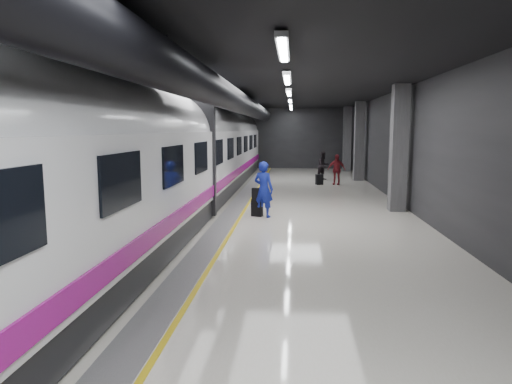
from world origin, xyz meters
name	(u,v)px	position (x,y,z in m)	size (l,w,h in m)	color
ground	(268,219)	(0.00, 0.00, 0.00)	(40.00, 40.00, 0.00)	silver
platform_hall	(262,111)	(-0.29, 0.96, 3.54)	(10.02, 40.02, 4.51)	black
train	(169,156)	(-3.25, 0.00, 2.07)	(3.05, 38.00, 4.05)	black
traveler_main	(264,189)	(-0.18, 0.40, 0.94)	(0.68, 0.45, 1.88)	#1720B1
suitcase_main	(257,208)	(-0.40, 0.51, 0.29)	(0.36, 0.23, 0.59)	black
shoulder_bag	(256,194)	(-0.43, 0.49, 0.78)	(0.29, 0.15, 0.38)	black
traveler_far_a	(323,166)	(2.53, 12.04, 0.84)	(0.81, 0.63, 1.67)	black
traveler_far_b	(336,170)	(3.09, 9.75, 0.81)	(0.95, 0.39, 1.62)	maroon
suitcase_far	(319,179)	(2.19, 9.71, 0.27)	(0.37, 0.24, 0.55)	black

